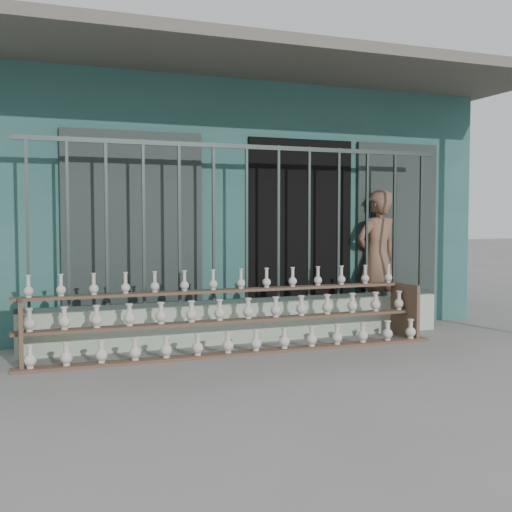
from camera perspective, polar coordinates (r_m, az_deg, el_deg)
name	(u,v)px	position (r m, az deg, el deg)	size (l,w,h in m)	color
ground	(293,366)	(6.25, 3.32, -9.70)	(60.00, 60.00, 0.00)	slate
workshop_building	(183,205)	(10.10, -6.55, 4.53)	(7.40, 6.60, 3.21)	#285551
parapet_wall	(247,322)	(7.39, -0.83, -5.88)	(5.00, 0.20, 0.45)	#A9C0A4
security_fence	(247,224)	(7.29, -0.84, 2.87)	(5.00, 0.04, 1.80)	#283330
shelf_rack	(235,316)	(6.88, -1.92, -5.40)	(4.50, 0.68, 0.85)	brown
elderly_woman	(377,259)	(8.45, 10.71, -0.24)	(0.65, 0.43, 1.78)	brown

